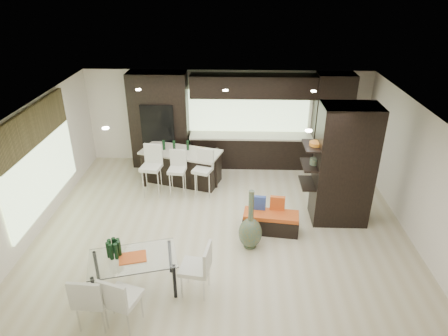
{
  "coord_description": "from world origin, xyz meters",
  "views": [
    {
      "loc": [
        0.27,
        -7.42,
        5.13
      ],
      "look_at": [
        0.0,
        0.6,
        1.15
      ],
      "focal_mm": 32.0,
      "sensor_mm": 36.0,
      "label": 1
    }
  ],
  "objects_px": {
    "kitchen_island": "(181,166)",
    "dining_table": "(135,274)",
    "stool_left": "(152,176)",
    "stool_right": "(203,178)",
    "stool_mid": "(177,178)",
    "floor_vase": "(251,219)",
    "bench": "(271,222)",
    "chair_near": "(123,301)",
    "chair_far": "(94,300)",
    "chair_end": "(195,271)"
  },
  "relations": [
    {
      "from": "stool_left",
      "to": "bench",
      "type": "bearing_deg",
      "value": -17.81
    },
    {
      "from": "stool_mid",
      "to": "chair_far",
      "type": "bearing_deg",
      "value": -94.54
    },
    {
      "from": "kitchen_island",
      "to": "floor_vase",
      "type": "height_order",
      "value": "floor_vase"
    },
    {
      "from": "floor_vase",
      "to": "dining_table",
      "type": "distance_m",
      "value": 2.47
    },
    {
      "from": "bench",
      "to": "chair_near",
      "type": "xyz_separation_m",
      "value": [
        -2.52,
        -2.63,
        0.24
      ]
    },
    {
      "from": "bench",
      "to": "dining_table",
      "type": "distance_m",
      "value": 3.14
    },
    {
      "from": "chair_near",
      "to": "chair_end",
      "type": "height_order",
      "value": "chair_near"
    },
    {
      "from": "stool_right",
      "to": "dining_table",
      "type": "xyz_separation_m",
      "value": [
        -0.92,
        -3.41,
        -0.13
      ]
    },
    {
      "from": "stool_left",
      "to": "stool_right",
      "type": "xyz_separation_m",
      "value": [
        1.27,
        0.02,
        -0.04
      ]
    },
    {
      "from": "stool_right",
      "to": "bench",
      "type": "height_order",
      "value": "stool_right"
    },
    {
      "from": "bench",
      "to": "chair_near",
      "type": "relative_size",
      "value": 1.27
    },
    {
      "from": "floor_vase",
      "to": "chair_near",
      "type": "bearing_deg",
      "value": -134.58
    },
    {
      "from": "stool_left",
      "to": "stool_right",
      "type": "height_order",
      "value": "stool_left"
    },
    {
      "from": "stool_left",
      "to": "dining_table",
      "type": "distance_m",
      "value": 3.41
    },
    {
      "from": "stool_left",
      "to": "chair_far",
      "type": "relative_size",
      "value": 1.11
    },
    {
      "from": "chair_near",
      "to": "chair_far",
      "type": "bearing_deg",
      "value": -161.45
    },
    {
      "from": "stool_mid",
      "to": "bench",
      "type": "xyz_separation_m",
      "value": [
        2.23,
        -1.53,
        -0.24
      ]
    },
    {
      "from": "stool_right",
      "to": "floor_vase",
      "type": "height_order",
      "value": "floor_vase"
    },
    {
      "from": "stool_mid",
      "to": "dining_table",
      "type": "distance_m",
      "value": 3.43
    },
    {
      "from": "dining_table",
      "to": "chair_far",
      "type": "bearing_deg",
      "value": -136.92
    },
    {
      "from": "stool_mid",
      "to": "chair_end",
      "type": "bearing_deg",
      "value": -71.48
    },
    {
      "from": "dining_table",
      "to": "chair_far",
      "type": "height_order",
      "value": "chair_far"
    },
    {
      "from": "chair_near",
      "to": "stool_left",
      "type": "bearing_deg",
      "value": 113.21
    },
    {
      "from": "kitchen_island",
      "to": "chair_far",
      "type": "bearing_deg",
      "value": -82.14
    },
    {
      "from": "bench",
      "to": "dining_table",
      "type": "xyz_separation_m",
      "value": [
        -2.52,
        -1.88,
        0.13
      ]
    },
    {
      "from": "kitchen_island",
      "to": "stool_left",
      "type": "distance_m",
      "value": 1.01
    },
    {
      "from": "stool_right",
      "to": "stool_mid",
      "type": "bearing_deg",
      "value": -161.09
    },
    {
      "from": "chair_far",
      "to": "stool_mid",
      "type": "bearing_deg",
      "value": 83.2
    },
    {
      "from": "chair_far",
      "to": "bench",
      "type": "bearing_deg",
      "value": 44.82
    },
    {
      "from": "stool_right",
      "to": "chair_far",
      "type": "height_order",
      "value": "stool_right"
    },
    {
      "from": "stool_left",
      "to": "floor_vase",
      "type": "bearing_deg",
      "value": -30.5
    },
    {
      "from": "kitchen_island",
      "to": "dining_table",
      "type": "bearing_deg",
      "value": -77.42
    },
    {
      "from": "bench",
      "to": "chair_far",
      "type": "relative_size",
      "value": 1.26
    },
    {
      "from": "chair_near",
      "to": "chair_end",
      "type": "relative_size",
      "value": 1.03
    },
    {
      "from": "floor_vase",
      "to": "chair_far",
      "type": "bearing_deg",
      "value": -140.32
    },
    {
      "from": "bench",
      "to": "chair_far",
      "type": "height_order",
      "value": "chair_far"
    },
    {
      "from": "stool_mid",
      "to": "stool_right",
      "type": "bearing_deg",
      "value": 5.07
    },
    {
      "from": "stool_mid",
      "to": "dining_table",
      "type": "height_order",
      "value": "stool_mid"
    },
    {
      "from": "stool_mid",
      "to": "floor_vase",
      "type": "bearing_deg",
      "value": -43.91
    },
    {
      "from": "bench",
      "to": "chair_far",
      "type": "distance_m",
      "value": 3.98
    },
    {
      "from": "stool_mid",
      "to": "dining_table",
      "type": "relative_size",
      "value": 0.64
    },
    {
      "from": "stool_mid",
      "to": "floor_vase",
      "type": "distance_m",
      "value": 2.74
    },
    {
      "from": "stool_right",
      "to": "bench",
      "type": "xyz_separation_m",
      "value": [
        1.6,
        -1.53,
        -0.25
      ]
    },
    {
      "from": "kitchen_island",
      "to": "stool_left",
      "type": "height_order",
      "value": "stool_left"
    },
    {
      "from": "bench",
      "to": "chair_near",
      "type": "bearing_deg",
      "value": -126.56
    },
    {
      "from": "chair_near",
      "to": "dining_table",
      "type": "bearing_deg",
      "value": 108.32
    },
    {
      "from": "kitchen_island",
      "to": "chair_far",
      "type": "relative_size",
      "value": 2.19
    },
    {
      "from": "stool_left",
      "to": "dining_table",
      "type": "bearing_deg",
      "value": -74.14
    },
    {
      "from": "stool_left",
      "to": "stool_right",
      "type": "bearing_deg",
      "value": 10.77
    },
    {
      "from": "stool_mid",
      "to": "bench",
      "type": "relative_size",
      "value": 0.79
    }
  ]
}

